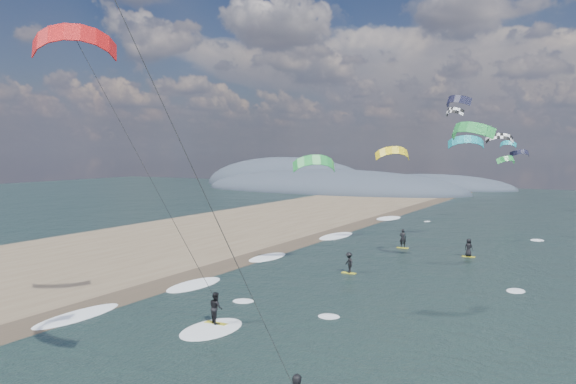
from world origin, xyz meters
The scene contains 7 objects.
sand_strip centered at (-24.00, 10.00, 0.00)m, with size 26.00×240.00×0.00m, color brown.
wet_sand_strip centered at (-12.00, 10.00, 0.00)m, with size 3.00×240.00×0.00m, color #382D23.
coastal_hills centered at (-44.84, 107.86, 0.00)m, with size 80.00×41.00×15.00m.
kitesurfer_near_b centered at (-5.90, 4.35, 10.25)m, with size 7.01×9.19×15.62m.
far_kitesurfers centered at (-0.26, 30.11, 0.84)m, with size 7.67×13.47×1.83m.
bg_kite_field centered at (0.50, 52.82, 10.78)m, with size 13.33×68.21×8.12m.
shoreline_surf centered at (-10.80, 14.75, 0.00)m, with size 2.40×79.40×0.11m.
Camera 1 is at (14.31, -15.22, 9.35)m, focal length 35.00 mm.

